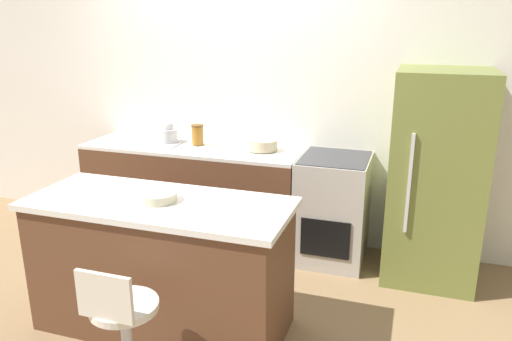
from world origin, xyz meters
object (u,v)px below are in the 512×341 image
object	(u,v)px
stool_chair	(124,332)
kettle	(169,134)
oven_range	(333,209)
mixing_bowl	(262,145)
refrigerator	(436,177)

from	to	relation	value
stool_chair	kettle	world-z (taller)	kettle
oven_range	mixing_bowl	bearing A→B (deg)	175.72
stool_chair	kettle	bearing A→B (deg)	110.75
stool_chair	kettle	xyz separation A→B (m)	(-0.77, 2.04, 0.58)
refrigerator	kettle	size ratio (longest dim) A/B	8.40
oven_range	mixing_bowl	size ratio (longest dim) A/B	3.50
oven_range	refrigerator	xyz separation A→B (m)	(0.79, -0.03, 0.37)
refrigerator	kettle	world-z (taller)	refrigerator
mixing_bowl	oven_range	bearing A→B (deg)	-4.28
kettle	mixing_bowl	bearing A→B (deg)	-0.00
oven_range	kettle	world-z (taller)	kettle
refrigerator	stool_chair	bearing A→B (deg)	-128.54
oven_range	stool_chair	world-z (taller)	oven_range
refrigerator	mixing_bowl	size ratio (longest dim) A/B	6.35
stool_chair	kettle	distance (m)	2.25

